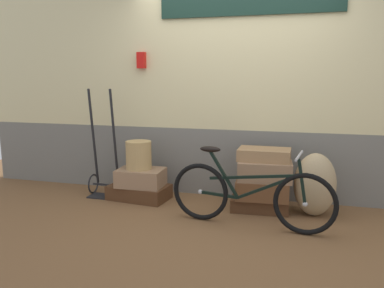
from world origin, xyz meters
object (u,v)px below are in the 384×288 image
object	(u,v)px
suitcase_2	(260,203)
luggage_trolley	(104,168)
suitcase_0	(139,192)
suitcase_3	(262,189)
suitcase_4	(265,171)
suitcase_5	(264,155)
burlap_sack	(315,185)
wicker_basket	(139,155)
suitcase_1	(141,177)
bicycle	(249,195)

from	to	relation	value
suitcase_2	luggage_trolley	size ratio (longest dim) A/B	0.47
suitcase_0	suitcase_3	bearing A→B (deg)	5.23
suitcase_3	suitcase_4	distance (m)	0.21
suitcase_5	burlap_sack	xyz separation A→B (m)	(0.55, -0.05, -0.29)
suitcase_5	wicker_basket	distance (m)	1.50
suitcase_2	suitcase_0	bearing A→B (deg)	176.02
suitcase_1	suitcase_3	distance (m)	1.47
burlap_sack	suitcase_0	bearing A→B (deg)	179.02
suitcase_4	luggage_trolley	size ratio (longest dim) A/B	0.43
suitcase_4	luggage_trolley	world-z (taller)	luggage_trolley
wicker_basket	luggage_trolley	world-z (taller)	luggage_trolley
suitcase_5	burlap_sack	size ratio (longest dim) A/B	0.83
burlap_sack	luggage_trolley	bearing A→B (deg)	178.31
suitcase_2	bicycle	world-z (taller)	bicycle
wicker_basket	bicycle	distance (m)	1.53
suitcase_1	luggage_trolley	size ratio (longest dim) A/B	0.41
suitcase_1	suitcase_4	size ratio (longest dim) A/B	0.94
suitcase_3	burlap_sack	size ratio (longest dim) A/B	0.84
suitcase_4	suitcase_2	bearing A→B (deg)	147.29
suitcase_3	bicycle	world-z (taller)	bicycle
suitcase_5	bicycle	size ratio (longest dim) A/B	0.34
suitcase_3	wicker_basket	xyz separation A→B (m)	(-1.50, 0.02, 0.30)
luggage_trolley	bicycle	world-z (taller)	luggage_trolley
wicker_basket	suitcase_4	bearing A→B (deg)	-0.83
suitcase_1	bicycle	xyz separation A→B (m)	(1.39, -0.54, 0.05)
suitcase_1	luggage_trolley	world-z (taller)	luggage_trolley
suitcase_2	suitcase_5	size ratio (longest dim) A/B	1.11
suitcase_0	suitcase_5	bearing A→B (deg)	7.05
luggage_trolley	suitcase_3	bearing A→B (deg)	-2.20
suitcase_1	bicycle	distance (m)	1.49
wicker_basket	suitcase_5	bearing A→B (deg)	1.00
suitcase_0	suitcase_1	xyz separation A→B (m)	(0.04, -0.02, 0.19)
suitcase_0	luggage_trolley	world-z (taller)	luggage_trolley
suitcase_1	suitcase_2	bearing A→B (deg)	-0.96
burlap_sack	suitcase_2	bearing A→B (deg)	177.49
bicycle	suitcase_5	bearing A→B (deg)	81.19
suitcase_4	burlap_sack	size ratio (longest dim) A/B	0.85
suitcase_1	wicker_basket	world-z (taller)	wicker_basket
wicker_basket	bicycle	xyz separation A→B (m)	(1.41, -0.54, -0.23)
wicker_basket	bicycle	bearing A→B (deg)	-20.94
suitcase_2	suitcase_3	bearing A→B (deg)	-48.32
suitcase_3	luggage_trolley	world-z (taller)	luggage_trolley
suitcase_1	suitcase_5	distance (m)	1.52
burlap_sack	bicycle	size ratio (longest dim) A/B	0.41
suitcase_3	wicker_basket	world-z (taller)	wicker_basket
luggage_trolley	suitcase_5	bearing A→B (deg)	-0.82
suitcase_0	burlap_sack	distance (m)	2.08
luggage_trolley	bicycle	size ratio (longest dim) A/B	0.81
suitcase_1	suitcase_4	distance (m)	1.50
suitcase_2	wicker_basket	distance (m)	1.54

